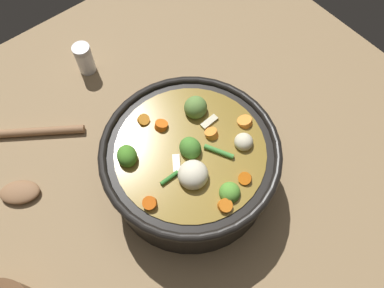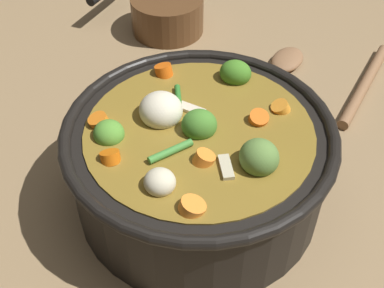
% 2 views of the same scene
% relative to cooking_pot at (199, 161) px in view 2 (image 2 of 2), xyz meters
% --- Properties ---
extents(ground_plane, '(1.10, 1.10, 0.00)m').
position_rel_cooking_pot_xyz_m(ground_plane, '(0.00, -0.00, -0.06)').
color(ground_plane, '#8C704C').
extents(cooking_pot, '(0.32, 0.32, 0.14)m').
position_rel_cooking_pot_xyz_m(cooking_pot, '(0.00, 0.00, 0.00)').
color(cooking_pot, black).
rests_on(cooking_pot, ground_plane).
extents(wooden_spoon, '(0.22, 0.22, 0.02)m').
position_rel_cooking_pot_xyz_m(wooden_spoon, '(0.23, 0.24, -0.05)').
color(wooden_spoon, '#89603F').
rests_on(wooden_spoon, ground_plane).
extents(small_saucepan, '(0.21, 0.18, 0.07)m').
position_rel_cooking_pot_xyz_m(small_saucepan, '(-0.02, 0.40, -0.03)').
color(small_saucepan, brown).
rests_on(small_saucepan, ground_plane).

